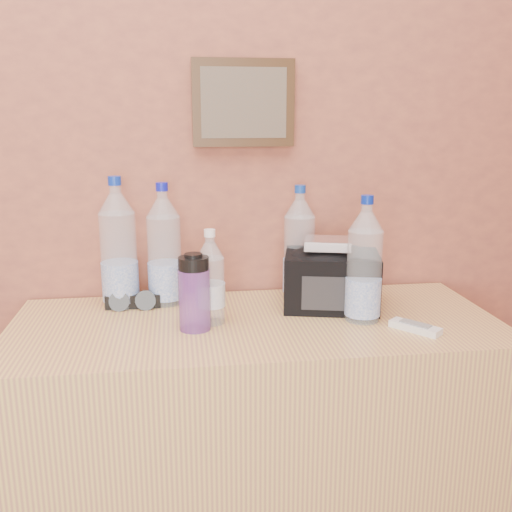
{
  "coord_description": "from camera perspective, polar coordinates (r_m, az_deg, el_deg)",
  "views": [
    {
      "loc": [
        0.27,
        0.26,
        1.36
      ],
      "look_at": [
        0.47,
        1.71,
        1.0
      ],
      "focal_mm": 40.0,
      "sensor_mm": 36.0,
      "label": 1
    }
  ],
  "objects": [
    {
      "name": "pet_large_d",
      "position": [
        1.55,
        10.77,
        -1.01
      ],
      "size": [
        0.09,
        0.09,
        0.34
      ],
      "rotation": [
        0.0,
        0.0,
        -0.04
      ],
      "color": "#CDE2F9",
      "rests_on": "dresser"
    },
    {
      "name": "sunglasses",
      "position": [
        1.68,
        -12.2,
        -4.49
      ],
      "size": [
        0.16,
        0.06,
        0.04
      ],
      "primitive_type": null,
      "rotation": [
        0.0,
        0.0,
        -0.02
      ],
      "color": "black",
      "rests_on": "dresser"
    },
    {
      "name": "pet_large_a",
      "position": [
        1.68,
        -13.58,
        0.61
      ],
      "size": [
        0.1,
        0.1,
        0.38
      ],
      "rotation": [
        0.0,
        0.0,
        0.04
      ],
      "color": "silver",
      "rests_on": "dresser"
    },
    {
      "name": "picture_frame",
      "position": [
        1.73,
        -1.27,
        15.05
      ],
      "size": [
        0.3,
        0.03,
        0.25
      ],
      "primitive_type": null,
      "color": "#382311",
      "rests_on": "room_shell"
    },
    {
      "name": "dresser",
      "position": [
        1.74,
        0.02,
        -19.3
      ],
      "size": [
        1.32,
        0.55,
        0.82
      ],
      "primitive_type": "cube",
      "color": "tan",
      "rests_on": "ground"
    },
    {
      "name": "pet_large_b",
      "position": [
        1.68,
        -9.15,
        0.49
      ],
      "size": [
        0.1,
        0.1,
        0.36
      ],
      "rotation": [
        0.0,
        0.0,
        0.07
      ],
      "color": "#CBF2FF",
      "rests_on": "dresser"
    },
    {
      "name": "pet_small",
      "position": [
        1.51,
        -4.56,
        -2.64
      ],
      "size": [
        0.07,
        0.07,
        0.25
      ],
      "rotation": [
        0.0,
        0.0,
        -0.35
      ],
      "color": "white",
      "rests_on": "dresser"
    },
    {
      "name": "foil_packet",
      "position": [
        1.61,
        7.18,
        1.25
      ],
      "size": [
        0.15,
        0.13,
        0.03
      ],
      "primitive_type": "cube",
      "rotation": [
        0.0,
        0.0,
        -0.26
      ],
      "color": "silver",
      "rests_on": "toiletry_bag"
    },
    {
      "name": "pet_large_c",
      "position": [
        1.73,
        4.33,
        0.78
      ],
      "size": [
        0.09,
        0.09,
        0.34
      ],
      "rotation": [
        0.0,
        0.0,
        0.39
      ],
      "color": "white",
      "rests_on": "dresser"
    },
    {
      "name": "toiletry_bag",
      "position": [
        1.65,
        7.55,
        -2.08
      ],
      "size": [
        0.3,
        0.25,
        0.18
      ],
      "primitive_type": null,
      "rotation": [
        0.0,
        0.0,
        -0.24
      ],
      "color": "black",
      "rests_on": "dresser"
    },
    {
      "name": "ac_remote",
      "position": [
        1.54,
        15.64,
        -6.89
      ],
      "size": [
        0.12,
        0.13,
        0.02
      ],
      "primitive_type": "cube",
      "rotation": [
        0.0,
        0.0,
        -0.88
      ],
      "color": "silver",
      "rests_on": "dresser"
    },
    {
      "name": "nalgene_bottle",
      "position": [
        1.47,
        -6.19,
        -3.63
      ],
      "size": [
        0.08,
        0.08,
        0.2
      ],
      "rotation": [
        0.0,
        0.0,
        -0.24
      ],
      "color": "purple",
      "rests_on": "dresser"
    }
  ]
}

